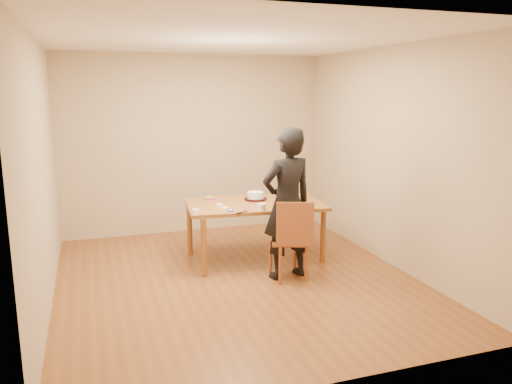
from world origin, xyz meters
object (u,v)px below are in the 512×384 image
object	(u,v)px
dining_table	(255,204)
cake	(256,195)
cake_plate	(256,199)
person	(287,204)
dining_chair	(288,241)

from	to	relation	value
dining_table	cake	size ratio (longest dim) A/B	7.73
dining_table	cake_plate	distance (m)	0.18
dining_table	cake_plate	xyz separation A→B (m)	(0.07, 0.17, 0.03)
cake_plate	cake	size ratio (longest dim) A/B	1.34
cake	person	distance (m)	0.90
dining_table	cake	world-z (taller)	cake
dining_table	person	xyz separation A→B (m)	(0.15, -0.73, 0.15)
dining_table	cake_plate	size ratio (longest dim) A/B	5.76
dining_table	dining_chair	world-z (taller)	dining_table
dining_chair	cake	distance (m)	1.01
dining_chair	cake	size ratio (longest dim) A/B	1.69
cake	person	bearing A→B (deg)	-84.71
cake	person	size ratio (longest dim) A/B	0.13
dining_chair	cake_plate	world-z (taller)	cake_plate
cake_plate	person	size ratio (longest dim) A/B	0.17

